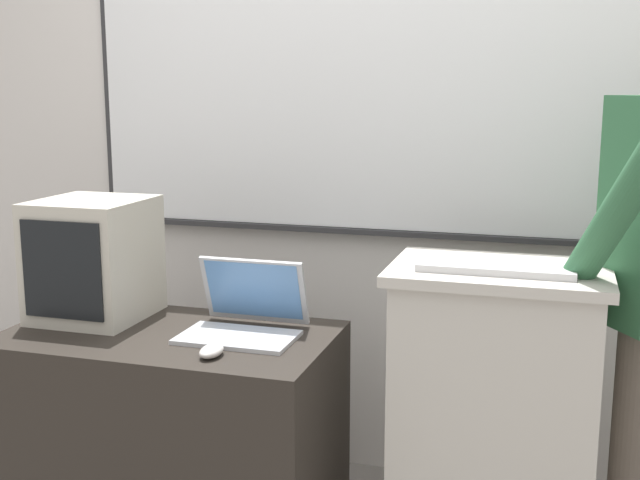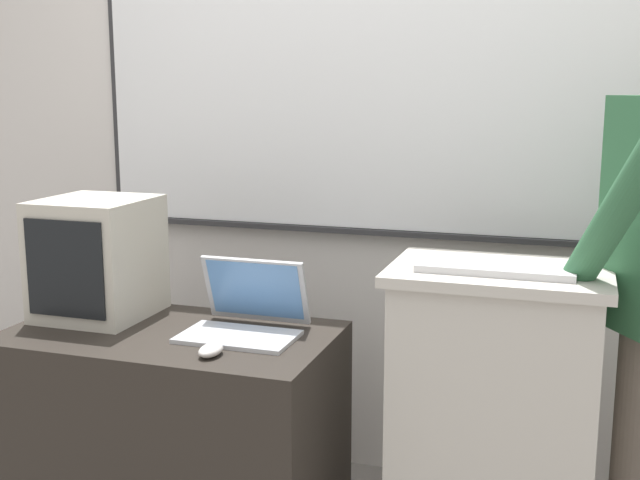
{
  "view_description": "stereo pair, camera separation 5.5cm",
  "coord_description": "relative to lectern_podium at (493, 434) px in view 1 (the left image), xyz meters",
  "views": [
    {
      "loc": [
        0.62,
        -1.83,
        1.49
      ],
      "look_at": [
        -0.04,
        0.34,
        1.05
      ],
      "focal_mm": 45.0,
      "sensor_mm": 36.0,
      "label": 1
    },
    {
      "loc": [
        0.67,
        -1.81,
        1.49
      ],
      "look_at": [
        -0.04,
        0.34,
        1.05
      ],
      "focal_mm": 45.0,
      "sensor_mm": 36.0,
      "label": 2
    }
  ],
  "objects": [
    {
      "name": "computer_mouse_by_laptop",
      "position": [
        -0.76,
        -0.26,
        0.26
      ],
      "size": [
        0.06,
        0.1,
        0.03
      ],
      "color": "silver",
      "rests_on": "side_desk"
    },
    {
      "name": "crt_monitor",
      "position": [
        -1.29,
        0.0,
        0.44
      ],
      "size": [
        0.33,
        0.36,
        0.39
      ],
      "color": "#BCB7A8",
      "rests_on": "side_desk"
    },
    {
      "name": "wireless_keyboard",
      "position": [
        -0.01,
        -0.05,
        0.51
      ],
      "size": [
        0.42,
        0.15,
        0.02
      ],
      "color": "silver",
      "rests_on": "lectern_podium"
    },
    {
      "name": "side_desk",
      "position": [
        -0.98,
        -0.09,
        -0.13
      ],
      "size": [
        1.01,
        0.57,
        0.74
      ],
      "color": "#28231E",
      "rests_on": "ground_plane"
    },
    {
      "name": "lectern_podium",
      "position": [
        0.0,
        0.0,
        0.0
      ],
      "size": [
        0.6,
        0.43,
        1.0
      ],
      "color": "#BCB7AD",
      "rests_on": "ground_plane"
    },
    {
      "name": "back_wall",
      "position": [
        -0.47,
        0.74,
        0.88
      ],
      "size": [
        6.4,
        0.17,
        2.74
      ],
      "color": "silver",
      "rests_on": "ground_plane"
    },
    {
      "name": "laptop",
      "position": [
        -0.75,
        -0.02,
        0.31
      ],
      "size": [
        0.35,
        0.29,
        0.22
      ],
      "color": "#B7BABF",
      "rests_on": "side_desk"
    }
  ]
}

